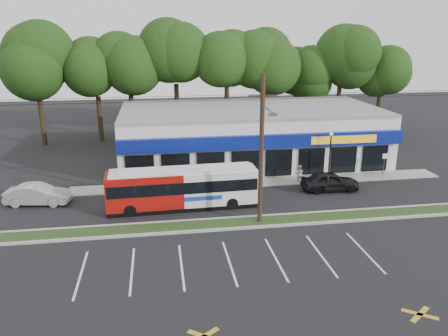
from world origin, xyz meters
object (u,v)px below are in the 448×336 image
object	(u,v)px
lamp_post	(330,150)
sign_post	(384,161)
utility_pole	(259,146)
pedestrian_b	(299,174)
car_silver	(38,194)
car_dark	(330,181)
pedestrian_a	(246,174)
metrobus	(183,187)

from	to	relation	value
lamp_post	sign_post	world-z (taller)	lamp_post
utility_pole	pedestrian_b	size ratio (longest dim) A/B	31.80
car_silver	pedestrian_b	size ratio (longest dim) A/B	2.99
lamp_post	car_dark	bearing A→B (deg)	-109.20
car_silver	pedestrian_b	xyz separation A→B (m)	(20.90, 1.74, 0.01)
car_dark	car_silver	distance (m)	22.79
pedestrian_b	sign_post	bearing A→B (deg)	-170.08
lamp_post	car_dark	distance (m)	3.30
sign_post	pedestrian_b	bearing A→B (deg)	-179.45
pedestrian_a	lamp_post	bearing A→B (deg)	146.56
car_dark	pedestrian_a	bearing A→B (deg)	73.86
sign_post	car_dark	xyz separation A→B (m)	(-5.89, -2.34, -0.77)
car_silver	pedestrian_a	size ratio (longest dim) A/B	2.42
utility_pole	sign_post	bearing A→B (deg)	30.15
pedestrian_a	metrobus	bearing A→B (deg)	-0.67
utility_pole	metrobus	bearing A→B (deg)	143.24
utility_pole	car_dark	size ratio (longest dim) A/B	10.80
sign_post	car_dark	distance (m)	6.39
lamp_post	car_silver	bearing A→B (deg)	-175.06
car_dark	lamp_post	bearing A→B (deg)	-16.46
metrobus	pedestrian_b	size ratio (longest dim) A/B	7.00
utility_pole	lamp_post	distance (m)	11.67
metrobus	sign_post	bearing A→B (deg)	10.94
utility_pole	metrobus	world-z (taller)	utility_pole
pedestrian_a	pedestrian_b	size ratio (longest dim) A/B	1.23
utility_pole	car_silver	bearing A→B (deg)	159.40
lamp_post	sign_post	distance (m)	5.13
car_silver	pedestrian_b	bearing A→B (deg)	-78.37
car_dark	car_silver	xyz separation A→B (m)	(-22.78, 0.52, -0.01)
metrobus	pedestrian_b	xyz separation A→B (m)	(10.18, 4.00, -0.77)
car_dark	pedestrian_b	bearing A→B (deg)	42.45
utility_pole	car_silver	distance (m)	17.21
utility_pole	pedestrian_a	size ratio (longest dim) A/B	25.77
utility_pole	pedestrian_b	xyz separation A→B (m)	(5.39, 7.57, -4.63)
utility_pole	lamp_post	size ratio (longest dim) A/B	11.76
utility_pole	car_silver	world-z (taller)	utility_pole
sign_post	pedestrian_b	distance (m)	7.81
sign_post	metrobus	world-z (taller)	metrobus
utility_pole	pedestrian_b	distance (m)	10.39
utility_pole	metrobus	size ratio (longest dim) A/B	4.54
lamp_post	pedestrian_b	bearing A→B (deg)	-173.83
metrobus	car_silver	bearing A→B (deg)	166.28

